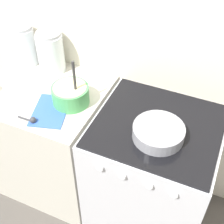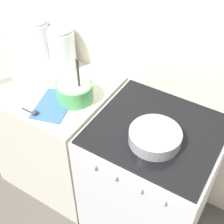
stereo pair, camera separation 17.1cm
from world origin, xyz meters
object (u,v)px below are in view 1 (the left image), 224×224
at_px(mixing_bowl, 70,94).
at_px(baking_pan, 158,132).
at_px(storage_jar_middle, 51,54).
at_px(stove, 151,173).
at_px(storage_jar_left, 25,48).

distance_m(mixing_bowl, baking_pan, 0.56).
bearing_deg(storage_jar_middle, mixing_bowl, -41.72).
distance_m(stove, storage_jar_left, 1.18).
bearing_deg(baking_pan, storage_jar_left, 163.37).
relative_size(stove, storage_jar_left, 3.26).
relative_size(baking_pan, storage_jar_left, 1.00).
relative_size(baking_pan, storage_jar_middle, 1.00).
height_order(storage_jar_left, storage_jar_middle, same).
relative_size(storage_jar_left, storage_jar_middle, 1.00).
distance_m(stove, baking_pan, 0.49).
height_order(baking_pan, storage_jar_left, storage_jar_left).
height_order(stove, baking_pan, baking_pan).
bearing_deg(storage_jar_middle, baking_pan, -20.38).
height_order(mixing_bowl, storage_jar_middle, mixing_bowl).
bearing_deg(storage_jar_left, baking_pan, -16.63).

